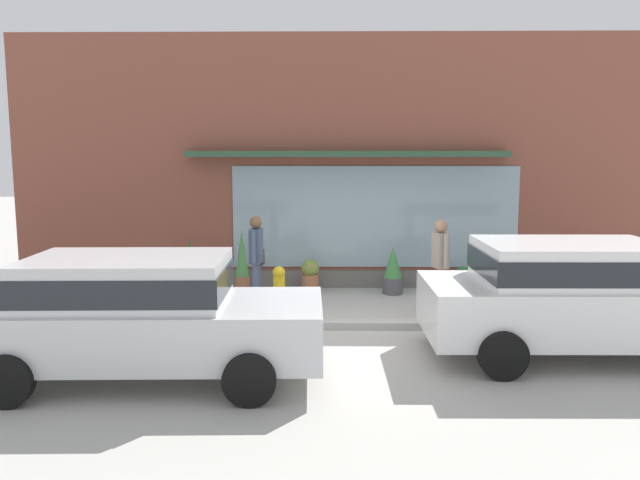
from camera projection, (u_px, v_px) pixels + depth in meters
ground_plane at (350, 325)px, 10.46m from camera, size 60.00×60.00×0.00m
curb_strip at (351, 325)px, 10.25m from camera, size 14.00×0.24×0.12m
storefront at (347, 165)px, 13.26m from camera, size 14.00×0.81×5.26m
fire_hydrant at (279, 292)px, 10.91m from camera, size 0.39×0.35×0.90m
pedestrian_with_handbag at (256, 254)px, 11.54m from camera, size 0.23×0.68×1.69m
pedestrian_passerby at (440, 259)px, 11.06m from camera, size 0.28×0.46×1.67m
parked_car_silver at (139, 311)px, 7.86m from camera, size 4.43×2.05×1.56m
parked_car_white at (578, 293)px, 8.73m from camera, size 4.39×2.05×1.62m
potted_plant_doorstep at (310, 276)px, 12.83m from camera, size 0.36×0.36×0.68m
potted_plant_window_left at (190, 267)px, 12.75m from camera, size 0.26×0.26×1.15m
potted_plant_trailing_edge at (463, 278)px, 12.98m from camera, size 0.35×0.35×0.51m
potted_plant_window_center at (393, 271)px, 12.71m from camera, size 0.41×0.41×0.96m
potted_plant_window_right at (242, 262)px, 12.78m from camera, size 0.30×0.30×1.31m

